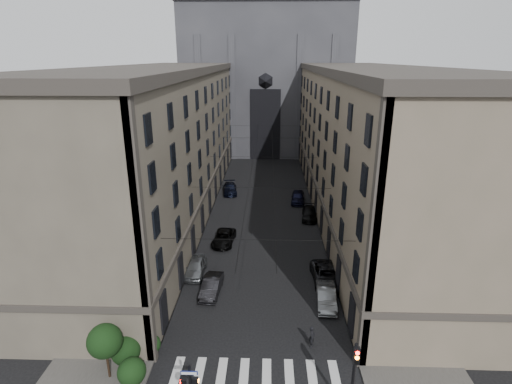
# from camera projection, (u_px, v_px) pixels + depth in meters

# --- Properties ---
(sidewalk_left) EXTENTS (7.00, 80.00, 0.15)m
(sidewalk_left) POSITION_uv_depth(u_px,v_px,m) (188.00, 206.00, 55.92)
(sidewalk_left) COLOR #383533
(sidewalk_left) RESTS_ON ground
(sidewalk_right) EXTENTS (7.00, 80.00, 0.15)m
(sidewalk_right) POSITION_uv_depth(u_px,v_px,m) (338.00, 208.00, 55.28)
(sidewalk_right) COLOR #383533
(sidewalk_right) RESTS_ON ground
(zebra_crossing) EXTENTS (11.00, 3.20, 0.01)m
(zebra_crossing) POSITION_uv_depth(u_px,v_px,m) (255.00, 376.00, 26.28)
(zebra_crossing) COLOR beige
(zebra_crossing) RESTS_ON ground
(building_left) EXTENTS (13.60, 60.60, 18.85)m
(building_left) POSITION_uv_depth(u_px,v_px,m) (162.00, 141.00, 53.03)
(building_left) COLOR #524B3F
(building_left) RESTS_ON ground
(building_right) EXTENTS (13.60, 60.60, 18.85)m
(building_right) POSITION_uv_depth(u_px,v_px,m) (366.00, 142.00, 52.21)
(building_right) COLOR brown
(building_right) RESTS_ON ground
(gothic_tower) EXTENTS (35.00, 23.00, 58.00)m
(gothic_tower) POSITION_uv_depth(u_px,v_px,m) (266.00, 67.00, 86.77)
(gothic_tower) COLOR #2D2D33
(gothic_tower) RESTS_ON ground
(traffic_light_right) EXTENTS (0.34, 0.50, 5.20)m
(traffic_light_right) POSITION_uv_depth(u_px,v_px,m) (354.00, 373.00, 22.14)
(traffic_light_right) COLOR black
(traffic_light_right) RESTS_ON ground
(shrub_cluster) EXTENTS (3.90, 4.40, 3.90)m
(shrub_cluster) POSITION_uv_depth(u_px,v_px,m) (122.00, 351.00, 25.97)
(shrub_cluster) COLOR black
(shrub_cluster) RESTS_ON sidewalk_left
(tram_wires) EXTENTS (14.00, 60.00, 0.43)m
(tram_wires) POSITION_uv_depth(u_px,v_px,m) (263.00, 158.00, 52.94)
(tram_wires) COLOR black
(tram_wires) RESTS_ON ground
(car_left_near) EXTENTS (1.77, 4.38, 1.49)m
(car_left_near) POSITION_uv_depth(u_px,v_px,m) (196.00, 267.00, 38.42)
(car_left_near) COLOR slate
(car_left_near) RESTS_ON ground
(car_left_midnear) EXTENTS (1.80, 4.39, 1.42)m
(car_left_midnear) POSITION_uv_depth(u_px,v_px,m) (212.00, 286.00, 35.29)
(car_left_midnear) COLOR black
(car_left_midnear) RESTS_ON ground
(car_left_midfar) EXTENTS (2.56, 4.93, 1.33)m
(car_left_midfar) POSITION_uv_depth(u_px,v_px,m) (224.00, 238.00, 44.79)
(car_left_midfar) COLOR black
(car_left_midfar) RESTS_ON ground
(car_left_far) EXTENTS (2.62, 5.19, 1.44)m
(car_left_far) POSITION_uv_depth(u_px,v_px,m) (230.00, 189.00, 61.33)
(car_left_far) COLOR black
(car_left_far) RESTS_ON ground
(car_right_near) EXTENTS (1.80, 4.50, 1.45)m
(car_right_near) POSITION_uv_depth(u_px,v_px,m) (326.00, 297.00, 33.70)
(car_right_near) COLOR slate
(car_right_near) RESTS_ON ground
(car_right_midnear) EXTENTS (2.72, 5.47, 1.49)m
(car_right_midnear) POSITION_uv_depth(u_px,v_px,m) (326.00, 275.00, 36.97)
(car_right_midnear) COLOR black
(car_right_midnear) RESTS_ON ground
(car_right_midfar) EXTENTS (2.31, 4.81, 1.35)m
(car_right_midfar) POSITION_uv_depth(u_px,v_px,m) (309.00, 214.00, 51.67)
(car_right_midfar) COLOR black
(car_right_midfar) RESTS_ON ground
(car_right_far) EXTENTS (2.33, 4.82, 1.59)m
(car_right_far) POSITION_uv_depth(u_px,v_px,m) (298.00, 197.00, 57.41)
(car_right_far) COLOR black
(car_right_far) RESTS_ON ground
(pedestrian) EXTENTS (0.56, 0.70, 1.66)m
(pedestrian) POSITION_uv_depth(u_px,v_px,m) (312.00, 337.00, 28.73)
(pedestrian) COLOR black
(pedestrian) RESTS_ON ground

